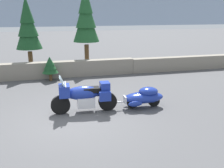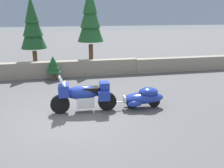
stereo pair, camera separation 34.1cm
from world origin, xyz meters
name	(u,v)px [view 2 (the right image)]	position (x,y,z in m)	size (l,w,h in m)	color
ground_plane	(71,118)	(0.00, 0.00, 0.00)	(80.00, 80.00, 0.00)	#4C4C4F
stone_guard_wall	(61,69)	(-0.20, 5.72, 0.43)	(24.00, 0.56, 0.90)	gray
touring_motorcycle	(84,95)	(0.49, 0.49, 0.62)	(2.31, 0.78, 1.33)	black
car_shaped_trailer	(144,97)	(2.67, 0.42, 0.41)	(2.21, 0.80, 0.76)	black
pine_tree_tall	(90,16)	(1.71, 7.81, 3.15)	(1.60, 1.60, 5.03)	brown
pine_tree_secondary	(32,25)	(-1.63, 7.20, 2.67)	(1.44, 1.44, 4.27)	brown
pine_sapling_near	(53,65)	(-0.58, 5.15, 0.77)	(0.82, 0.82, 1.24)	brown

